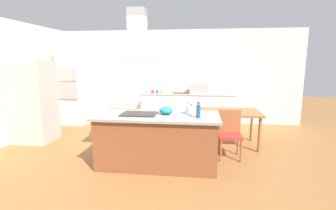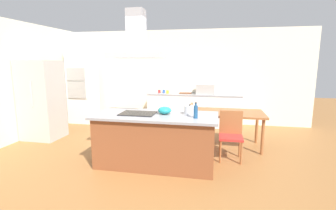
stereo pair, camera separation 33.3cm
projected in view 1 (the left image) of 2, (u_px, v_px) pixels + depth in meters
ground at (168, 138)px, 5.80m from camera, size 16.00×16.00×0.00m
wall_back at (175, 77)px, 7.27m from camera, size 7.20×0.10×2.70m
wall_left at (13, 82)px, 5.49m from camera, size 0.10×8.80×2.70m
kitchen_island at (158, 140)px, 4.25m from camera, size 2.10×0.95×0.90m
cooktop at (139, 114)px, 4.21m from camera, size 0.60×0.44×0.01m
tea_kettle at (191, 110)px, 4.21m from camera, size 0.24×0.19×0.18m
olive_oil_bottle at (198, 111)px, 3.93m from camera, size 0.07×0.07×0.25m
mixing_bowl at (166, 110)px, 4.22m from camera, size 0.23×0.23×0.13m
back_counter at (188, 109)px, 7.02m from camera, size 2.59×0.62×0.90m
countertop_microwave at (199, 89)px, 6.88m from camera, size 0.50×0.38×0.28m
coffee_mug_red at (153, 91)px, 7.09m from camera, size 0.08×0.08×0.09m
coffee_mug_blue at (157, 91)px, 7.12m from camera, size 0.08×0.08×0.09m
coffee_mug_yellow at (161, 92)px, 6.97m from camera, size 0.08×0.08×0.09m
cutting_board at (179, 93)px, 7.02m from camera, size 0.34×0.24×0.02m
wall_oven_stack at (73, 86)px, 7.08m from camera, size 0.70×0.66×2.20m
refrigerator at (33, 102)px, 5.49m from camera, size 0.80×0.73×1.82m
dining_table at (226, 115)px, 5.25m from camera, size 1.40×0.90×0.75m
chair_at_left_end at (183, 121)px, 5.39m from camera, size 0.42×0.42×0.89m
chair_facing_island at (230, 131)px, 4.63m from camera, size 0.42×0.42×0.89m
range_hood at (138, 42)px, 4.01m from camera, size 0.90×0.55×0.78m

